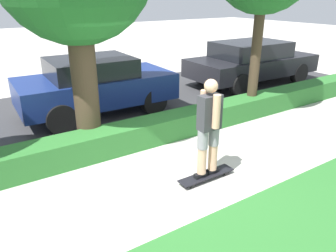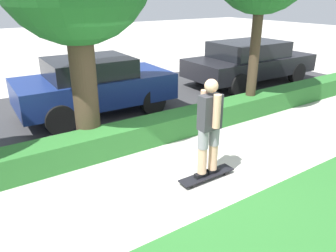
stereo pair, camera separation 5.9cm
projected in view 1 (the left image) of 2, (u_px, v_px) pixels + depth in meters
The scene contains 7 objects.
ground_plane at pixel (180, 180), 5.51m from camera, with size 60.00×60.00×0.00m, color #BCB7AD.
street_asphalt at pixel (89, 111), 8.75m from camera, with size 18.58×5.00×0.01m.
hedge_row at pixel (135, 135), 6.65m from camera, with size 18.58×0.60×0.50m.
skateboard at pixel (206, 175), 5.50m from camera, with size 1.04×0.24×0.09m.
skater_person at pixel (209, 127), 5.17m from camera, with size 0.49×0.42×1.64m.
parked_car_middle at pixel (95, 84), 8.29m from camera, with size 3.91×1.97×1.45m.
parked_car_rear at pixel (252, 61), 11.17m from camera, with size 4.60×2.02×1.43m.
Camera 1 is at (-2.79, -3.87, 2.90)m, focal length 35.00 mm.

